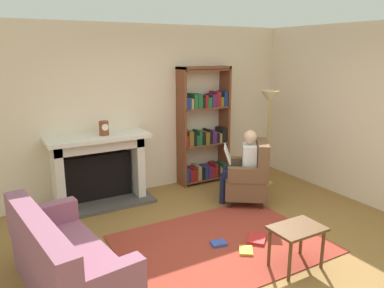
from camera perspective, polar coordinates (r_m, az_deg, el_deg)
The scene contains 13 objects.
ground at distance 4.49m, azimuth 6.79°, elevation -16.64°, with size 14.00×14.00×0.00m, color olive.
back_wall at distance 6.16m, azimuth -7.08°, elevation 5.27°, with size 5.60×0.10×2.70m, color beige.
side_wall_right at distance 6.67m, azimuth 19.26°, elevation 5.26°, with size 0.10×5.20×2.70m, color beige.
area_rug at distance 4.70m, azimuth 4.55°, elevation -15.00°, with size 2.40×1.80×0.01m, color #973426.
fireplace at distance 5.82m, azimuth -14.15°, elevation -3.45°, with size 1.52×0.64×1.08m.
mantel_clock at distance 5.59m, azimuth -13.36°, elevation 2.38°, with size 0.14×0.14×0.21m.
bookshelf at distance 6.49m, azimuth 1.83°, elevation 2.19°, with size 0.92×0.32×2.03m.
armchair_reading at distance 5.77m, azimuth 8.86°, elevation -4.90°, with size 0.88×0.88×0.97m.
seated_reader at distance 5.70m, azimuth 7.75°, elevation -3.00°, with size 0.59×0.56×1.14m.
sofa_floral at distance 3.90m, azimuth -18.96°, elevation -17.05°, with size 0.94×1.78×0.85m.
side_table at distance 4.22m, azimuth 15.80°, elevation -13.10°, with size 0.56×0.39×0.47m.
scattered_books at distance 4.70m, azimuth 8.19°, elevation -14.75°, with size 0.74×0.50×0.03m.
floor_lamp at distance 6.40m, azimuth 11.84°, elevation 5.76°, with size 0.32×0.32×1.64m.
Camera 1 is at (-2.34, -3.07, 2.29)m, focal length 34.77 mm.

